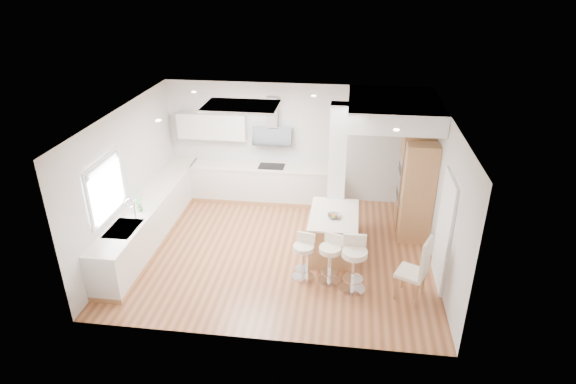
# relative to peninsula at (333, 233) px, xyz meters

# --- Properties ---
(ground) EXTENTS (6.00, 6.00, 0.00)m
(ground) POSITION_rel_peninsula_xyz_m (-1.05, -0.13, -0.43)
(ground) COLOR #AA663F
(ground) RESTS_ON ground
(ceiling) EXTENTS (6.00, 5.00, 0.02)m
(ceiling) POSITION_rel_peninsula_xyz_m (-1.05, -0.13, -0.43)
(ceiling) COLOR white
(ceiling) RESTS_ON ground
(wall_back) EXTENTS (6.00, 0.04, 2.80)m
(wall_back) POSITION_rel_peninsula_xyz_m (-1.05, 2.37, 0.97)
(wall_back) COLOR beige
(wall_back) RESTS_ON ground
(wall_left) EXTENTS (0.04, 5.00, 2.80)m
(wall_left) POSITION_rel_peninsula_xyz_m (-4.05, -0.13, 0.97)
(wall_left) COLOR beige
(wall_left) RESTS_ON ground
(wall_right) EXTENTS (0.04, 5.00, 2.80)m
(wall_right) POSITION_rel_peninsula_xyz_m (1.95, -0.13, 0.97)
(wall_right) COLOR beige
(wall_right) RESTS_ON ground
(skylight) EXTENTS (4.10, 2.10, 0.06)m
(skylight) POSITION_rel_peninsula_xyz_m (-1.84, 0.47, 2.34)
(skylight) COLOR white
(skylight) RESTS_ON ground
(window_left) EXTENTS (0.06, 1.28, 1.07)m
(window_left) POSITION_rel_peninsula_xyz_m (-4.01, -1.03, 1.26)
(window_left) COLOR white
(window_left) RESTS_ON ground
(doorway_right) EXTENTS (0.05, 1.00, 2.10)m
(doorway_right) POSITION_rel_peninsula_xyz_m (1.92, -0.73, 0.57)
(doorway_right) COLOR #484138
(doorway_right) RESTS_ON ground
(counter_left) EXTENTS (0.63, 4.50, 1.35)m
(counter_left) POSITION_rel_peninsula_xyz_m (-3.75, 0.10, 0.03)
(counter_left) COLOR tan
(counter_left) RESTS_ON ground
(counter_back) EXTENTS (3.62, 0.63, 2.50)m
(counter_back) POSITION_rel_peninsula_xyz_m (-1.97, 2.10, 0.27)
(counter_back) COLOR tan
(counter_back) RESTS_ON ground
(pillar) EXTENTS (0.35, 0.35, 2.80)m
(pillar) POSITION_rel_peninsula_xyz_m (-0.00, 0.82, 0.97)
(pillar) COLOR white
(pillar) RESTS_ON ground
(soffit) EXTENTS (1.78, 2.20, 0.40)m
(soffit) POSITION_rel_peninsula_xyz_m (1.05, 1.27, 2.17)
(soffit) COLOR white
(soffit) RESTS_ON ground
(oven_column) EXTENTS (0.63, 1.21, 2.10)m
(oven_column) POSITION_rel_peninsula_xyz_m (1.62, 1.10, 0.62)
(oven_column) COLOR tan
(oven_column) RESTS_ON ground
(peninsula) EXTENTS (0.94, 1.41, 0.92)m
(peninsula) POSITION_rel_peninsula_xyz_m (0.00, 0.00, 0.00)
(peninsula) COLOR tan
(peninsula) RESTS_ON ground
(bar_stool_a) EXTENTS (0.46, 0.46, 0.87)m
(bar_stool_a) POSITION_rel_peninsula_xyz_m (-0.49, -0.93, 0.06)
(bar_stool_a) COLOR silver
(bar_stool_a) RESTS_ON ground
(bar_stool_b) EXTENTS (0.54, 0.54, 0.92)m
(bar_stool_b) POSITION_rel_peninsula_xyz_m (-0.01, -0.98, 0.09)
(bar_stool_b) COLOR silver
(bar_stool_b) RESTS_ON ground
(bar_stool_c) EXTENTS (0.48, 0.48, 1.03)m
(bar_stool_c) POSITION_rel_peninsula_xyz_m (0.40, -1.17, 0.15)
(bar_stool_c) COLOR silver
(bar_stool_c) RESTS_ON ground
(dining_chair) EXTENTS (0.61, 0.61, 1.20)m
(dining_chair) POSITION_rel_peninsula_xyz_m (1.46, -1.31, 0.21)
(dining_chair) COLOR #F0E0C3
(dining_chair) RESTS_ON ground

